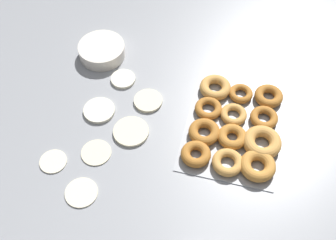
% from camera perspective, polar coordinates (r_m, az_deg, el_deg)
% --- Properties ---
extents(ground_plane, '(3.00, 3.00, 0.00)m').
position_cam_1_polar(ground_plane, '(1.31, -3.59, -2.00)').
color(ground_plane, gray).
extents(pancake_0, '(0.09, 0.09, 0.01)m').
position_cam_1_polar(pancake_0, '(1.28, -9.71, -4.32)').
color(pancake_0, beige).
rests_on(pancake_0, ground_plane).
extents(pancake_1, '(0.09, 0.09, 0.01)m').
position_cam_1_polar(pancake_1, '(1.38, -2.71, 2.62)').
color(pancake_1, beige).
rests_on(pancake_1, ground_plane).
extents(pancake_2, '(0.10, 0.10, 0.01)m').
position_cam_1_polar(pancake_2, '(1.37, -9.30, 1.30)').
color(pancake_2, silver).
rests_on(pancake_2, ground_plane).
extents(pancake_3, '(0.08, 0.08, 0.01)m').
position_cam_1_polar(pancake_3, '(1.44, -6.10, 5.55)').
color(pancake_3, silver).
rests_on(pancake_3, ground_plane).
extents(pancake_4, '(0.08, 0.08, 0.01)m').
position_cam_1_polar(pancake_4, '(1.29, -15.31, -5.39)').
color(pancake_4, beige).
rests_on(pancake_4, ground_plane).
extents(pancake_5, '(0.11, 0.11, 0.01)m').
position_cam_1_polar(pancake_5, '(1.31, -5.05, -1.62)').
color(pancake_5, beige).
rests_on(pancake_5, ground_plane).
extents(pancake_6, '(0.09, 0.09, 0.01)m').
position_cam_1_polar(pancake_6, '(1.23, -11.67, -9.56)').
color(pancake_6, beige).
rests_on(pancake_6, ground_plane).
extents(donut_tray, '(0.39, 0.30, 0.04)m').
position_cam_1_polar(donut_tray, '(1.31, 9.16, -1.09)').
color(donut_tray, '#93969B').
rests_on(donut_tray, ground_plane).
extents(batter_bowl, '(0.16, 0.16, 0.05)m').
position_cam_1_polar(batter_bowl, '(1.52, -8.94, 9.29)').
color(batter_bowl, silver).
rests_on(batter_bowl, ground_plane).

